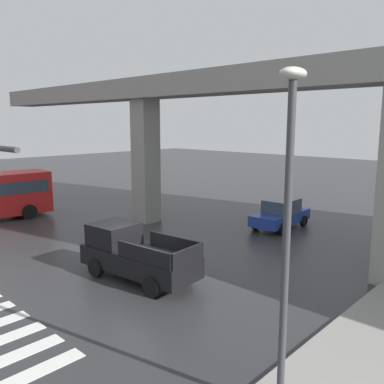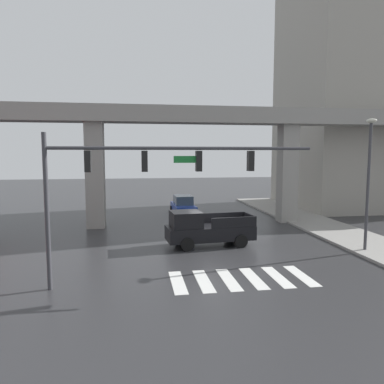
{
  "view_description": "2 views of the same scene",
  "coord_description": "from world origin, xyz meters",
  "px_view_note": "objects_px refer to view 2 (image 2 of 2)",
  "views": [
    {
      "loc": [
        11.96,
        -10.09,
        6.2
      ],
      "look_at": [
        0.25,
        2.31,
        3.27
      ],
      "focal_mm": 37.77,
      "sensor_mm": 36.0,
      "label": 1
    },
    {
      "loc": [
        -4.4,
        -20.87,
        5.37
      ],
      "look_at": [
        -1.08,
        0.71,
        3.08
      ],
      "focal_mm": 33.96,
      "sensor_mm": 36.0,
      "label": 2
    }
  ],
  "objects_px": {
    "pickup_truck": "(205,229)",
    "street_lamp_near_corner": "(369,169)",
    "sedan_blue": "(183,205)",
    "traffic_signal_mast": "(141,171)"
  },
  "relations": [
    {
      "from": "sedan_blue",
      "to": "pickup_truck",
      "type": "bearing_deg",
      "value": -90.67
    },
    {
      "from": "sedan_blue",
      "to": "street_lamp_near_corner",
      "type": "relative_size",
      "value": 0.6
    },
    {
      "from": "pickup_truck",
      "to": "street_lamp_near_corner",
      "type": "xyz_separation_m",
      "value": [
        8.42,
        -2.71,
        3.57
      ]
    },
    {
      "from": "pickup_truck",
      "to": "traffic_signal_mast",
      "type": "relative_size",
      "value": 0.48
    },
    {
      "from": "pickup_truck",
      "to": "sedan_blue",
      "type": "xyz_separation_m",
      "value": [
        0.13,
        11.01,
        -0.14
      ]
    },
    {
      "from": "pickup_truck",
      "to": "sedan_blue",
      "type": "bearing_deg",
      "value": 89.33
    },
    {
      "from": "traffic_signal_mast",
      "to": "sedan_blue",
      "type": "bearing_deg",
      "value": 77.08
    },
    {
      "from": "sedan_blue",
      "to": "traffic_signal_mast",
      "type": "relative_size",
      "value": 0.4
    },
    {
      "from": "pickup_truck",
      "to": "traffic_signal_mast",
      "type": "xyz_separation_m",
      "value": [
        -3.74,
        -5.85,
        3.69
      ]
    },
    {
      "from": "pickup_truck",
      "to": "street_lamp_near_corner",
      "type": "distance_m",
      "value": 9.53
    }
  ]
}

